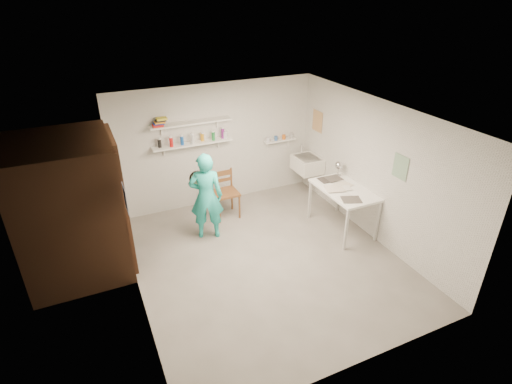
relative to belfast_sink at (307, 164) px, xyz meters
name	(u,v)px	position (x,y,z in m)	size (l,w,h in m)	color
floor	(266,260)	(-1.75, -1.70, -0.71)	(4.00, 4.50, 0.02)	slate
ceiling	(268,115)	(-1.75, -1.70, 1.71)	(4.00, 4.50, 0.02)	silver
wall_back	(216,145)	(-1.75, 0.56, 0.50)	(4.00, 0.02, 2.40)	silver
wall_front	(363,288)	(-1.75, -3.96, 0.50)	(4.00, 0.02, 2.40)	silver
wall_left	(128,224)	(-3.76, -1.70, 0.50)	(0.02, 4.50, 2.40)	silver
wall_right	(375,171)	(0.26, -1.70, 0.50)	(0.02, 4.50, 2.40)	silver
doorway_recess	(121,202)	(-3.74, -0.65, 0.30)	(0.02, 0.90, 2.00)	black
corridor_box	(70,209)	(-4.45, -0.65, 0.35)	(1.40, 1.50, 2.10)	brown
door_lintel	(111,137)	(-3.72, -0.65, 1.35)	(0.06, 1.05, 0.10)	brown
door_jamb_near	(127,217)	(-3.72, -1.15, 0.30)	(0.06, 0.10, 2.00)	brown
door_jamb_far	(118,188)	(-3.72, -0.15, 0.30)	(0.06, 0.10, 2.00)	brown
shelf_lower	(193,144)	(-2.25, 0.43, 0.65)	(1.50, 0.22, 0.03)	white
shelf_upper	(191,123)	(-2.25, 0.43, 1.05)	(1.50, 0.22, 0.03)	white
ledge_shelf	(280,140)	(-0.40, 0.47, 0.42)	(0.70, 0.14, 0.03)	white
poster_left	(125,199)	(-3.74, -1.65, 0.85)	(0.01, 0.28, 0.36)	#334C7F
poster_right_a	(317,121)	(0.24, 0.10, 0.85)	(0.01, 0.34, 0.42)	#995933
poster_right_b	(400,167)	(0.24, -2.25, 0.80)	(0.01, 0.30, 0.38)	#3F724C
belfast_sink	(307,164)	(0.00, 0.00, 0.00)	(0.48, 0.60, 0.30)	white
man	(206,197)	(-2.37, -0.64, 0.08)	(0.57, 0.37, 1.56)	#27C3B8
wall_clock	(198,179)	(-2.44, -0.43, 0.34)	(0.28, 0.28, 0.04)	beige
wooden_chair	(225,193)	(-1.84, -0.13, -0.20)	(0.46, 0.44, 0.99)	brown
work_table	(342,209)	(-0.11, -1.42, -0.29)	(0.73, 1.22, 0.81)	white
desk_lamp	(339,165)	(0.09, -0.93, 0.33)	(0.15, 0.15, 0.15)	silver
spray_cans	(192,139)	(-2.25, 0.43, 0.75)	(1.26, 0.06, 0.17)	black
book_stack	(160,122)	(-2.81, 0.43, 1.14)	(0.26, 0.14, 0.14)	red
ledge_pots	(280,138)	(-0.40, 0.47, 0.48)	(0.48, 0.07, 0.09)	silver
papers	(345,188)	(-0.11, -1.42, 0.13)	(0.30, 0.22, 0.03)	silver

